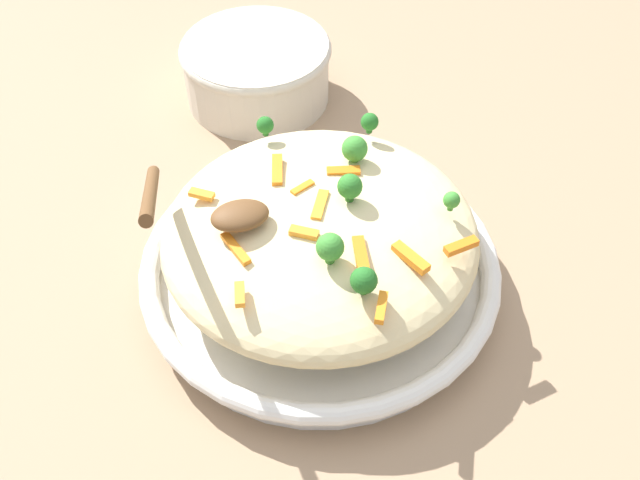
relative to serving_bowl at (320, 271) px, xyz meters
The scene contains 24 objects.
ground_plane 0.03m from the serving_bowl, ahead, with size 2.40×2.40×0.00m, color #9E7F60.
serving_bowl is the anchor object (origin of this frame).
pasta_mound 0.06m from the serving_bowl, ahead, with size 0.32×0.32×0.08m, color beige.
carrot_piece_0 0.14m from the serving_bowl, 125.54° to the left, with size 0.04×0.01×0.01m, color orange.
carrot_piece_1 0.17m from the serving_bowl, 142.58° to the left, with size 0.03×0.01×0.01m, color orange.
carrot_piece_2 0.12m from the serving_bowl, 66.82° to the right, with size 0.04×0.01×0.01m, color orange.
carrot_piece_3 0.13m from the serving_bowl, 16.62° to the left, with size 0.04×0.01×0.01m, color orange.
carrot_piece_4 0.10m from the serving_bowl, 67.03° to the right, with size 0.04×0.01×0.01m, color orange.
carrot_piece_5 0.16m from the serving_bowl, 39.75° to the left, with size 0.03×0.01×0.01m, color orange.
carrot_piece_6 0.10m from the serving_bowl, 72.07° to the right, with size 0.03×0.01×0.01m, color orange.
carrot_piece_7 0.15m from the serving_bowl, 26.92° to the right, with size 0.03×0.01×0.01m, color orange.
carrot_piece_8 0.11m from the serving_bowl, 131.82° to the right, with size 0.03×0.01×0.01m, color orange.
carrot_piece_9 0.16m from the serving_bowl, 96.82° to the left, with size 0.03×0.01×0.01m, color orange.
carrot_piece_10 0.12m from the serving_bowl, 104.29° to the left, with size 0.04×0.01×0.01m, color orange.
carrot_piece_11 0.11m from the serving_bowl, 51.64° to the left, with size 0.03×0.01×0.01m, color orange.
broccoli_floret_0 0.16m from the serving_bowl, 164.35° to the left, with size 0.02×0.02×0.02m.
broccoli_floret_1 0.13m from the serving_bowl, 132.80° to the right, with size 0.03×0.03×0.03m.
broccoli_floret_2 0.15m from the serving_bowl, 93.95° to the left, with size 0.02×0.02×0.03m.
broccoli_floret_3 0.12m from the serving_bowl, behind, with size 0.02×0.02×0.03m.
broccoli_floret_4 0.17m from the serving_bowl, 130.40° to the right, with size 0.02×0.02×0.02m.
broccoli_floret_5 0.17m from the serving_bowl, 80.20° to the right, with size 0.02×0.02×0.02m.
broccoli_floret_6 0.13m from the serving_bowl, 80.79° to the left, with size 0.03×0.03×0.03m.
serving_spoon 0.16m from the serving_bowl, ahead, with size 0.12×0.16×0.10m.
companion_bowl 0.35m from the serving_bowl, 92.73° to the right, with size 0.20×0.20×0.08m.
Camera 1 is at (0.15, 0.50, 0.64)m, focal length 42.57 mm.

